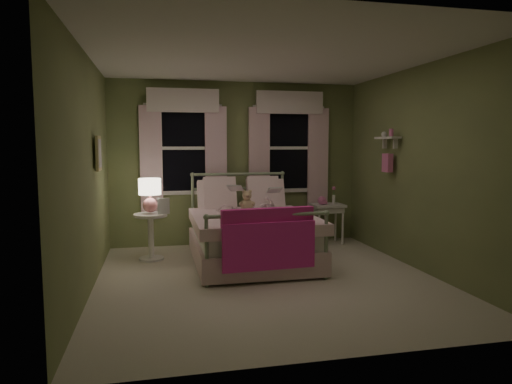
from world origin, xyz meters
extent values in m
plane|color=beige|center=(0.00, 0.00, 0.00)|extent=(4.20, 4.20, 0.00)
plane|color=white|center=(0.00, 0.00, 2.60)|extent=(4.20, 4.20, 0.00)
plane|color=#808E55|center=(0.00, 2.10, 1.30)|extent=(4.00, 0.00, 4.00)
plane|color=#808E55|center=(0.00, -2.10, 1.30)|extent=(4.00, 0.00, 4.00)
plane|color=#808E55|center=(-2.00, 0.00, 1.30)|extent=(0.00, 4.20, 4.20)
plane|color=#808E55|center=(2.00, 0.00, 1.30)|extent=(0.00, 4.20, 4.20)
cube|color=white|center=(-0.03, 0.83, 0.42)|extent=(1.44, 1.94, 0.26)
cube|color=white|center=(-0.03, 0.83, 0.18)|extent=(1.54, 2.02, 0.30)
cube|color=white|center=(-0.03, 0.68, 0.60)|extent=(1.58, 1.75, 0.14)
cylinder|color=#9EB793|center=(-0.72, 0.83, 0.30)|extent=(0.04, 1.90, 0.04)
cylinder|color=#9EB793|center=(0.66, 0.83, 0.30)|extent=(0.04, 1.90, 0.04)
cylinder|color=#9EB793|center=(-0.74, 1.80, 0.57)|extent=(0.04, 0.04, 1.15)
cylinder|color=#9EB793|center=(0.68, 1.80, 0.57)|extent=(0.04, 0.04, 1.15)
sphere|color=#9EB793|center=(-0.74, 1.80, 1.15)|extent=(0.07, 0.07, 0.07)
sphere|color=#9EB793|center=(0.68, 1.80, 1.15)|extent=(0.07, 0.07, 0.07)
cylinder|color=#9EB793|center=(-0.03, 1.80, 1.15)|extent=(1.42, 0.04, 0.04)
cylinder|color=#9EB793|center=(-0.03, 1.80, 0.93)|extent=(1.38, 0.03, 0.03)
cylinder|color=#9EB793|center=(-0.74, -0.14, 0.40)|extent=(0.04, 0.04, 0.80)
cylinder|color=#9EB793|center=(0.68, -0.14, 0.40)|extent=(0.04, 0.04, 0.80)
sphere|color=#9EB793|center=(-0.74, -0.14, 0.80)|extent=(0.07, 0.07, 0.07)
sphere|color=#9EB793|center=(0.68, -0.14, 0.80)|extent=(0.07, 0.07, 0.07)
cylinder|color=#9EB793|center=(-0.03, -0.14, 0.80)|extent=(1.42, 0.04, 0.04)
cube|color=white|center=(-0.41, 1.53, 0.80)|extent=(0.55, 0.32, 0.57)
cube|color=white|center=(0.35, 1.53, 0.80)|extent=(0.55, 0.32, 0.57)
cube|color=white|center=(-0.36, 1.53, 0.88)|extent=(0.48, 0.30, 0.51)
cube|color=white|center=(0.30, 1.53, 0.88)|extent=(0.48, 0.30, 0.51)
cube|color=#DC2B8C|center=(-0.03, -0.14, 0.72)|extent=(1.10, 0.21, 0.32)
cube|color=#FA30AC|center=(-0.03, -0.21, 0.45)|extent=(1.10, 0.11, 0.55)
imported|color=#F7D1DD|center=(-0.31, 1.28, 0.95)|extent=(0.31, 0.24, 0.76)
imported|color=#F7D1DD|center=(0.25, 1.28, 0.95)|extent=(0.37, 0.29, 0.75)
imported|color=beige|center=(-0.31, 1.03, 0.96)|extent=(0.23, 0.18, 0.26)
imported|color=beige|center=(0.25, 1.03, 0.92)|extent=(0.20, 0.13, 0.26)
sphere|color=tan|center=(-0.03, 1.13, 0.75)|extent=(0.18, 0.18, 0.18)
sphere|color=tan|center=(-0.03, 1.11, 0.89)|extent=(0.13, 0.13, 0.13)
sphere|color=tan|center=(-0.08, 1.11, 0.95)|extent=(0.05, 0.05, 0.05)
sphere|color=tan|center=(0.01, 1.11, 0.95)|extent=(0.05, 0.05, 0.05)
sphere|color=tan|center=(-0.11, 1.10, 0.77)|extent=(0.07, 0.07, 0.07)
sphere|color=tan|center=(0.05, 1.10, 0.77)|extent=(0.07, 0.07, 0.07)
sphere|color=#8C6B51|center=(-0.03, 1.05, 0.89)|extent=(0.04, 0.04, 0.04)
cylinder|color=white|center=(-1.37, 1.26, 0.63)|extent=(0.46, 0.46, 0.04)
cylinder|color=white|center=(-1.37, 1.26, 0.32)|extent=(0.08, 0.08, 0.60)
cylinder|color=white|center=(-1.37, 1.26, 0.01)|extent=(0.34, 0.34, 0.03)
sphere|color=pink|center=(-1.37, 1.26, 0.77)|extent=(0.20, 0.20, 0.20)
cylinder|color=pink|center=(-1.37, 1.26, 0.89)|extent=(0.03, 0.03, 0.12)
cylinder|color=#FFEAC6|center=(-1.37, 1.26, 1.03)|extent=(0.31, 0.31, 0.22)
imported|color=beige|center=(-1.27, 1.18, 0.66)|extent=(0.17, 0.23, 0.02)
cube|color=white|center=(1.42, 1.71, 0.63)|extent=(0.50, 0.40, 0.04)
cube|color=white|center=(1.42, 1.71, 0.56)|extent=(0.44, 0.34, 0.08)
cylinder|color=white|center=(1.22, 1.56, 0.31)|extent=(0.04, 0.04, 0.60)
cylinder|color=white|center=(1.62, 1.56, 0.31)|extent=(0.04, 0.04, 0.60)
cylinder|color=white|center=(1.22, 1.86, 0.31)|extent=(0.04, 0.04, 0.60)
cylinder|color=white|center=(1.62, 1.86, 0.31)|extent=(0.04, 0.04, 0.60)
sphere|color=pink|center=(1.32, 1.71, 0.71)|extent=(0.14, 0.14, 0.14)
cube|color=pink|center=(1.32, 1.62, 0.69)|extent=(0.10, 0.05, 0.04)
cylinder|color=white|center=(1.54, 1.76, 0.72)|extent=(0.05, 0.05, 0.14)
cylinder|color=#4C7F3F|center=(1.54, 1.76, 0.83)|extent=(0.01, 0.01, 0.12)
sphere|color=pink|center=(1.54, 1.76, 0.90)|extent=(0.06, 0.06, 0.06)
cube|color=black|center=(-0.85, 2.08, 1.55)|extent=(0.76, 0.02, 1.35)
cube|color=white|center=(-0.85, 2.06, 2.25)|extent=(0.84, 0.05, 0.06)
cube|color=white|center=(-0.85, 2.06, 0.85)|extent=(0.84, 0.05, 0.06)
cube|color=white|center=(-1.25, 2.06, 1.55)|extent=(0.06, 0.05, 1.40)
cube|color=white|center=(-0.45, 2.06, 1.55)|extent=(0.06, 0.05, 1.40)
cube|color=white|center=(-0.85, 2.06, 1.55)|extent=(0.76, 0.04, 0.05)
cube|color=silver|center=(-1.35, 2.02, 1.35)|extent=(0.34, 0.06, 1.70)
cube|color=white|center=(-0.35, 2.02, 1.35)|extent=(0.34, 0.06, 1.70)
cube|color=white|center=(-0.85, 2.00, 2.28)|extent=(1.10, 0.08, 0.36)
cylinder|color=white|center=(-0.85, 2.04, 2.22)|extent=(1.20, 0.03, 0.03)
cube|color=black|center=(0.85, 2.08, 1.55)|extent=(0.76, 0.02, 1.35)
cube|color=white|center=(0.85, 2.06, 2.25)|extent=(0.84, 0.05, 0.06)
cube|color=white|center=(0.85, 2.06, 0.85)|extent=(0.84, 0.05, 0.06)
cube|color=white|center=(0.45, 2.06, 1.55)|extent=(0.06, 0.05, 1.40)
cube|color=white|center=(1.25, 2.06, 1.55)|extent=(0.06, 0.05, 1.40)
cube|color=white|center=(0.85, 2.06, 1.55)|extent=(0.76, 0.04, 0.05)
cube|color=silver|center=(0.35, 2.02, 1.35)|extent=(0.34, 0.06, 1.70)
cube|color=white|center=(1.35, 2.02, 1.35)|extent=(0.34, 0.06, 1.70)
cube|color=white|center=(0.85, 2.00, 2.28)|extent=(1.10, 0.08, 0.36)
cylinder|color=white|center=(0.85, 2.04, 2.22)|extent=(1.20, 0.03, 0.03)
cube|color=white|center=(1.89, 0.70, 1.70)|extent=(0.15, 0.50, 0.03)
cube|color=white|center=(1.93, 0.55, 1.62)|extent=(0.06, 0.03, 0.14)
cube|color=white|center=(1.93, 0.85, 1.62)|extent=(0.06, 0.03, 0.14)
cylinder|color=pink|center=(1.89, 0.60, 1.77)|extent=(0.06, 0.06, 0.10)
sphere|color=white|center=(1.89, 0.80, 1.75)|extent=(0.08, 0.08, 0.08)
cube|color=pink|center=(1.90, 0.70, 1.35)|extent=(0.08, 0.18, 0.26)
cube|color=beige|center=(-1.95, 0.60, 1.50)|extent=(0.03, 0.32, 0.42)
cube|color=silver|center=(-1.94, 0.60, 1.50)|extent=(0.01, 0.25, 0.34)
camera|label=1|loc=(-1.27, -5.16, 1.60)|focal=32.00mm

